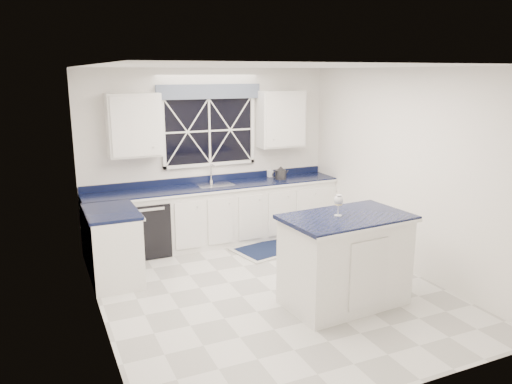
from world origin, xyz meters
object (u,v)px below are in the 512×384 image
faucet (212,173)px  wine_glass (339,201)px  soap_bottle (270,172)px  island (345,260)px  kettle (281,173)px  dishwasher (147,227)px

faucet → wine_glass: bearing=-79.1°
soap_bottle → island: bearing=-98.3°
kettle → island: bearing=-101.2°
island → soap_bottle: soap_bottle is taller
island → kettle: 2.68m
island → faucet: bearing=98.5°
island → soap_bottle: size_ratio=8.84×
wine_glass → faucet: bearing=100.9°
kettle → soap_bottle: (-0.07, 0.24, -0.01)m
island → soap_bottle: (0.41, 2.82, 0.49)m
island → soap_bottle: 2.89m
dishwasher → island: island is taller
faucet → wine_glass: wine_glass is taller
island → wine_glass: 0.70m
dishwasher → kettle: (2.21, -0.02, 0.63)m
soap_bottle → wine_glass: bearing=-100.3°
faucet → wine_glass: 2.81m
dishwasher → wine_glass: wine_glass is taller
dishwasher → soap_bottle: (2.14, 0.22, 0.61)m
faucet → kettle: size_ratio=1.01×
dishwasher → faucet: 1.31m
faucet → island: size_ratio=0.20×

